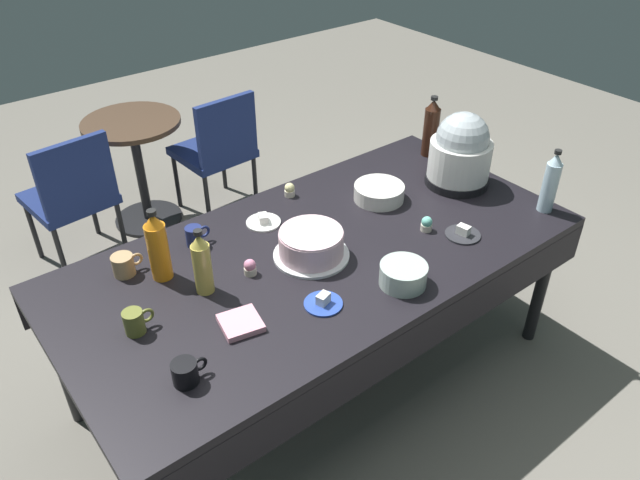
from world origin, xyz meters
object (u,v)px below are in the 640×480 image
(coffee_mug_navy, at_px, (195,236))
(coffee_mug_olive, at_px, (135,322))
(soda_bottle_orange_juice, at_px, (158,247))
(coffee_mug_black, at_px, (186,372))
(cupcake_lemon, at_px, (427,224))
(dessert_plate_cobalt, at_px, (323,302))
(slow_cooker, at_px, (460,152))
(glass_salad_bowl, at_px, (403,275))
(cupcake_vanilla, at_px, (290,190))
(soda_bottle_cola, at_px, (431,128))
(soda_bottle_water, at_px, (551,183))
(frosted_layer_cake, at_px, (311,245))
(coffee_mug_tan, at_px, (124,265))
(dessert_plate_white, at_px, (263,221))
(round_cafe_table, at_px, (137,153))
(dessert_plate_charcoal, at_px, (463,233))
(soda_bottle_ginger_ale, at_px, (202,264))
(maroon_chair_left, at_px, (72,193))
(ceramic_snack_bowl, at_px, (379,192))
(maroon_chair_right, at_px, (218,147))
(potluck_table, at_px, (320,262))
(cupcake_mint, at_px, (250,267))

(coffee_mug_navy, bearing_deg, coffee_mug_olive, -140.98)
(soda_bottle_orange_juice, relative_size, coffee_mug_black, 2.49)
(coffee_mug_olive, bearing_deg, cupcake_lemon, -8.29)
(dessert_plate_cobalt, height_order, soda_bottle_orange_juice, soda_bottle_orange_juice)
(slow_cooker, bearing_deg, glass_salad_bowl, -152.31)
(cupcake_vanilla, bearing_deg, soda_bottle_orange_juice, -165.69)
(soda_bottle_cola, height_order, soda_bottle_water, soda_bottle_cola)
(frosted_layer_cake, height_order, coffee_mug_tan, frosted_layer_cake)
(dessert_plate_white, bearing_deg, round_cafe_table, 89.12)
(cupcake_lemon, bearing_deg, cupcake_vanilla, 116.11)
(dessert_plate_charcoal, bearing_deg, glass_salad_bowl, -170.17)
(dessert_plate_charcoal, relative_size, coffee_mug_navy, 1.39)
(dessert_plate_charcoal, xyz_separation_m, soda_bottle_orange_juice, (-1.15, 0.54, 0.13))
(slow_cooker, bearing_deg, soda_bottle_ginger_ale, 178.47)
(soda_bottle_water, height_order, maroon_chair_left, soda_bottle_water)
(coffee_mug_tan, height_order, round_cafe_table, coffee_mug_tan)
(ceramic_snack_bowl, height_order, soda_bottle_ginger_ale, soda_bottle_ginger_ale)
(dessert_plate_white, distance_m, maroon_chair_right, 1.38)
(potluck_table, distance_m, slow_cooker, 0.91)
(cupcake_lemon, bearing_deg, round_cafe_table, 104.41)
(maroon_chair_left, bearing_deg, cupcake_lemon, -60.26)
(coffee_mug_olive, bearing_deg, potluck_table, -0.93)
(cupcake_mint, xyz_separation_m, coffee_mug_navy, (-0.07, 0.31, 0.01))
(soda_bottle_water, bearing_deg, maroon_chair_left, 128.26)
(dessert_plate_cobalt, bearing_deg, maroon_chair_left, 100.24)
(maroon_chair_right, bearing_deg, coffee_mug_black, -122.28)
(dessert_plate_charcoal, xyz_separation_m, coffee_mug_navy, (-0.94, 0.65, 0.03))
(dessert_plate_white, bearing_deg, glass_salad_bowl, -74.93)
(frosted_layer_cake, relative_size, slow_cooker, 0.86)
(coffee_mug_black, xyz_separation_m, round_cafe_table, (0.73, 2.11, -0.29))
(dessert_plate_cobalt, height_order, coffee_mug_navy, coffee_mug_navy)
(soda_bottle_water, bearing_deg, cupcake_lemon, 158.38)
(dessert_plate_charcoal, xyz_separation_m, cupcake_lemon, (-0.10, 0.13, 0.02))
(slow_cooker, relative_size, soda_bottle_water, 1.21)
(round_cafe_table, bearing_deg, dessert_plate_cobalt, -94.28)
(cupcake_mint, distance_m, coffee_mug_navy, 0.32)
(cupcake_vanilla, height_order, soda_bottle_water, soda_bottle_water)
(coffee_mug_navy, bearing_deg, dessert_plate_charcoal, -34.75)
(cupcake_lemon, height_order, soda_bottle_ginger_ale, soda_bottle_ginger_ale)
(slow_cooker, xyz_separation_m, dessert_plate_cobalt, (-1.08, -0.31, -0.16))
(soda_bottle_ginger_ale, distance_m, maroon_chair_right, 1.81)
(glass_salad_bowl, xyz_separation_m, coffee_mug_navy, (-0.50, 0.73, 0.00))
(coffee_mug_tan, height_order, coffee_mug_navy, coffee_mug_navy)
(cupcake_mint, bearing_deg, maroon_chair_right, 64.79)
(ceramic_snack_bowl, distance_m, maroon_chair_left, 1.78)
(glass_salad_bowl, xyz_separation_m, cupcake_vanilla, (0.05, 0.81, -0.01))
(soda_bottle_water, bearing_deg, dessert_plate_charcoal, 168.63)
(soda_bottle_water, distance_m, coffee_mug_navy, 1.59)
(soda_bottle_water, bearing_deg, slow_cooker, 107.68)
(potluck_table, distance_m, dessert_plate_white, 0.33)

